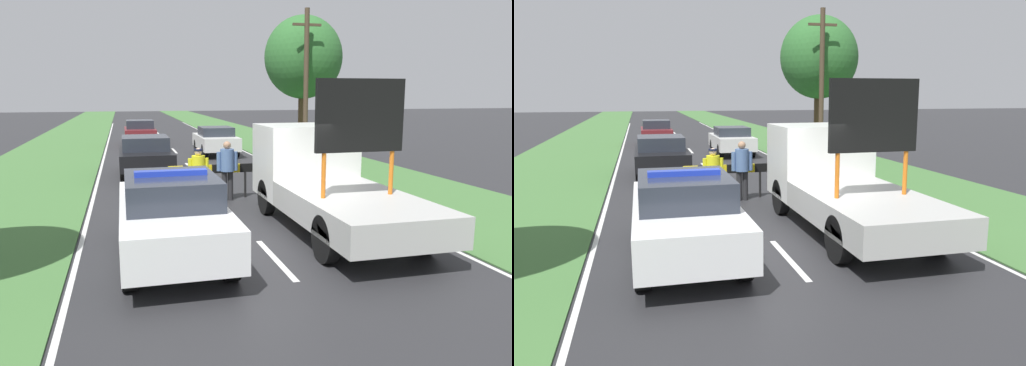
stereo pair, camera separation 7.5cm
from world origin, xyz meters
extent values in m
plane|color=#28282B|center=(0.00, 0.00, 0.00)|extent=(160.00, 160.00, 0.00)
cube|color=silver|center=(0.00, -1.12, 0.00)|extent=(0.12, 2.40, 0.01)
cube|color=silver|center=(0.00, 5.08, 0.00)|extent=(0.12, 2.40, 0.01)
cube|color=silver|center=(0.00, 11.29, 0.00)|extent=(0.12, 2.40, 0.01)
cube|color=silver|center=(0.00, 17.49, 0.00)|extent=(0.12, 2.40, 0.01)
cube|color=silver|center=(0.00, 23.70, 0.00)|extent=(0.12, 2.40, 0.01)
cube|color=silver|center=(0.00, 29.91, 0.00)|extent=(0.12, 2.40, 0.01)
cube|color=silver|center=(0.00, 36.11, 0.00)|extent=(0.12, 2.40, 0.01)
cube|color=silver|center=(0.00, 42.32, 0.00)|extent=(0.12, 2.40, 0.01)
cube|color=silver|center=(-3.62, 14.87, 0.00)|extent=(0.10, 59.21, 0.01)
cube|color=silver|center=(3.62, 14.87, 0.00)|extent=(0.10, 59.21, 0.01)
cube|color=#427038|center=(-6.15, 20.00, 0.01)|extent=(4.86, 120.00, 0.03)
cube|color=#427038|center=(6.15, 20.00, 0.01)|extent=(4.86, 120.00, 0.03)
cube|color=white|center=(-1.86, -0.44, 0.73)|extent=(1.88, 4.83, 0.69)
cube|color=#282D38|center=(-1.86, -0.59, 1.34)|extent=(1.66, 2.22, 0.52)
cylinder|color=black|center=(-2.68, 1.05, 0.39)|extent=(0.24, 0.77, 0.77)
cylinder|color=black|center=(-1.04, 1.05, 0.39)|extent=(0.24, 0.77, 0.77)
cylinder|color=black|center=(-2.68, -1.94, 0.39)|extent=(0.24, 0.77, 0.77)
cylinder|color=black|center=(-1.04, -1.94, 0.39)|extent=(0.24, 0.77, 0.77)
cube|color=#1E38C6|center=(-1.86, -0.59, 1.64)|extent=(1.32, 0.24, 0.10)
cube|color=#193399|center=(-1.86, -0.44, 0.77)|extent=(1.89, 3.96, 0.10)
cube|color=black|center=(-1.86, 2.01, 0.66)|extent=(1.03, 0.08, 0.42)
cube|color=white|center=(1.86, 2.38, 1.37)|extent=(2.28, 1.93, 1.84)
cube|color=#232833|center=(1.86, 3.32, 1.70)|extent=(1.94, 0.04, 0.81)
cube|color=#B2B2AD|center=(1.86, -0.70, 0.74)|extent=(2.28, 4.22, 0.58)
cylinder|color=#D16619|center=(1.11, -0.70, 1.48)|extent=(0.09, 0.09, 0.90)
cylinder|color=#D16619|center=(2.60, -0.70, 1.48)|extent=(0.09, 0.09, 0.90)
cube|color=black|center=(1.86, -0.70, 2.65)|extent=(1.86, 0.12, 1.44)
cylinder|color=black|center=(0.84, 2.38, 0.45)|extent=(0.24, 0.90, 0.90)
cylinder|color=black|center=(2.88, 2.38, 0.45)|extent=(0.24, 0.90, 0.90)
cylinder|color=black|center=(0.84, -1.54, 0.45)|extent=(0.24, 0.90, 0.90)
cylinder|color=black|center=(2.88, -1.54, 0.45)|extent=(0.24, 0.90, 0.90)
cylinder|color=black|center=(-1.21, 4.59, 0.38)|extent=(0.07, 0.07, 0.77)
cylinder|color=black|center=(0.81, 4.59, 0.38)|extent=(0.07, 0.07, 0.77)
cube|color=yellow|center=(-1.25, 4.59, 0.89)|extent=(0.42, 0.08, 0.25)
cube|color=black|center=(-0.83, 4.59, 0.89)|extent=(0.42, 0.08, 0.25)
cube|color=yellow|center=(-0.41, 4.59, 0.89)|extent=(0.42, 0.08, 0.25)
cube|color=black|center=(0.01, 4.59, 0.89)|extent=(0.42, 0.08, 0.25)
cube|color=yellow|center=(0.43, 4.59, 0.89)|extent=(0.42, 0.08, 0.25)
cube|color=black|center=(0.85, 4.59, 0.89)|extent=(0.42, 0.08, 0.25)
cylinder|color=#191E38|center=(-0.78, 3.86, 0.40)|extent=(0.15, 0.15, 0.80)
cylinder|color=#191E38|center=(-0.61, 3.86, 0.40)|extent=(0.15, 0.15, 0.80)
cylinder|color=yellow|center=(-0.70, 3.86, 1.10)|extent=(0.37, 0.37, 0.60)
cylinder|color=yellow|center=(-0.92, 3.86, 1.07)|extent=(0.12, 0.12, 0.51)
cylinder|color=yellow|center=(-0.47, 3.86, 1.07)|extent=(0.12, 0.12, 0.51)
sphere|color=beige|center=(-0.70, 3.86, 1.50)|extent=(0.21, 0.21, 0.21)
cylinder|color=#141933|center=(-0.70, 3.86, 1.55)|extent=(0.24, 0.24, 0.05)
cylinder|color=#232326|center=(0.11, 4.28, 0.43)|extent=(0.16, 0.16, 0.86)
cylinder|color=#232326|center=(0.29, 4.28, 0.43)|extent=(0.16, 0.16, 0.86)
cylinder|color=#4C6B9E|center=(0.20, 4.28, 1.18)|extent=(0.39, 0.39, 0.65)
cylinder|color=#4C6B9E|center=(-0.04, 4.28, 1.15)|extent=(0.13, 0.13, 0.55)
cylinder|color=#4C6B9E|center=(0.45, 4.28, 1.15)|extent=(0.13, 0.13, 0.55)
sphere|color=#A57A5B|center=(0.20, 4.28, 1.62)|extent=(0.22, 0.22, 0.22)
cube|color=black|center=(2.56, 5.23, 0.01)|extent=(0.51, 0.51, 0.03)
cone|color=orange|center=(2.56, 5.23, 0.36)|extent=(0.43, 0.43, 0.67)
cylinder|color=white|center=(2.56, 5.23, 0.40)|extent=(0.24, 0.24, 0.09)
cube|color=black|center=(3.10, 4.43, 0.01)|extent=(0.44, 0.44, 0.03)
cone|color=orange|center=(3.10, 4.43, 0.32)|extent=(0.37, 0.37, 0.57)
cylinder|color=white|center=(3.10, 4.43, 0.35)|extent=(0.21, 0.21, 0.08)
cube|color=black|center=(-1.87, 9.70, 0.69)|extent=(1.93, 4.46, 0.60)
cube|color=#282D38|center=(-1.87, 9.57, 1.23)|extent=(1.69, 2.05, 0.50)
cylinder|color=black|center=(-2.72, 11.09, 0.39)|extent=(0.24, 0.78, 0.78)
cylinder|color=black|center=(-1.03, 11.09, 0.39)|extent=(0.24, 0.78, 0.78)
cylinder|color=black|center=(-2.72, 8.32, 0.39)|extent=(0.24, 0.78, 0.78)
cylinder|color=black|center=(-1.03, 8.32, 0.39)|extent=(0.24, 0.78, 0.78)
cube|color=silver|center=(1.86, 15.23, 0.66)|extent=(1.79, 4.11, 0.64)
cube|color=#282D38|center=(1.86, 15.10, 1.20)|extent=(1.58, 1.89, 0.44)
cylinder|color=black|center=(1.09, 16.50, 0.34)|extent=(0.24, 0.68, 0.68)
cylinder|color=black|center=(2.64, 16.50, 0.34)|extent=(0.24, 0.68, 0.68)
cylinder|color=black|center=(1.09, 13.95, 0.34)|extent=(0.24, 0.68, 0.68)
cylinder|color=black|center=(2.64, 13.95, 0.34)|extent=(0.24, 0.68, 0.68)
cube|color=maroon|center=(-1.67, 21.31, 0.67)|extent=(1.79, 3.97, 0.68)
cube|color=#282D38|center=(-1.67, 21.19, 1.25)|extent=(1.57, 1.83, 0.49)
cylinder|color=black|center=(-2.44, 22.54, 0.33)|extent=(0.24, 0.66, 0.66)
cylinder|color=black|center=(-0.89, 22.54, 0.33)|extent=(0.24, 0.66, 0.66)
cylinder|color=black|center=(-2.44, 20.08, 0.33)|extent=(0.24, 0.66, 0.66)
cylinder|color=black|center=(-0.89, 20.08, 0.33)|extent=(0.24, 0.66, 0.66)
cylinder|color=#4C3823|center=(5.24, 11.76, 1.68)|extent=(0.38, 0.38, 3.36)
ellipsoid|color=#2D662D|center=(5.24, 11.76, 4.66)|extent=(3.46, 3.46, 3.64)
cylinder|color=#473828|center=(4.64, 9.75, 3.21)|extent=(0.20, 0.20, 6.43)
cube|color=#473828|center=(4.64, 9.75, 5.79)|extent=(1.20, 0.10, 0.10)
camera|label=1|loc=(-2.68, -9.72, 3.08)|focal=35.00mm
camera|label=2|loc=(-2.61, -9.74, 3.08)|focal=35.00mm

